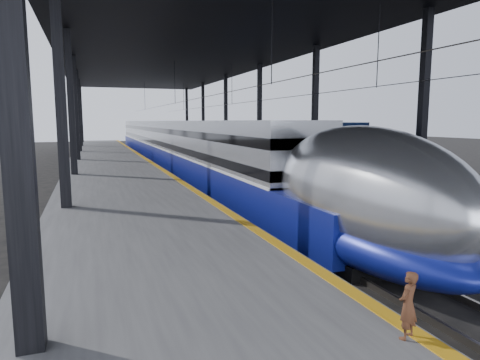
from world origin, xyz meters
name	(u,v)px	position (x,y,z in m)	size (l,w,h in m)	color
ground	(276,260)	(0.00, 0.00, 0.00)	(160.00, 160.00, 0.00)	black
platform	(112,172)	(-3.50, 20.00, 0.50)	(6.00, 80.00, 1.00)	#4C4C4F
yellow_strip	(153,163)	(-0.70, 20.00, 1.00)	(0.30, 80.00, 0.01)	orange
rails	(222,173)	(4.50, 20.00, 0.08)	(6.52, 80.00, 0.16)	slate
canopy	(186,49)	(1.90, 20.00, 9.12)	(18.00, 75.00, 9.47)	black
tgv_train	(173,145)	(2.00, 26.40, 1.88)	(2.81, 65.20, 4.03)	#AAACB2
second_train	(204,140)	(7.00, 34.64, 2.00)	(2.86, 56.05, 3.94)	navy
child	(408,305)	(-0.92, -6.45, 1.48)	(0.35, 0.23, 0.97)	#4F2C1A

